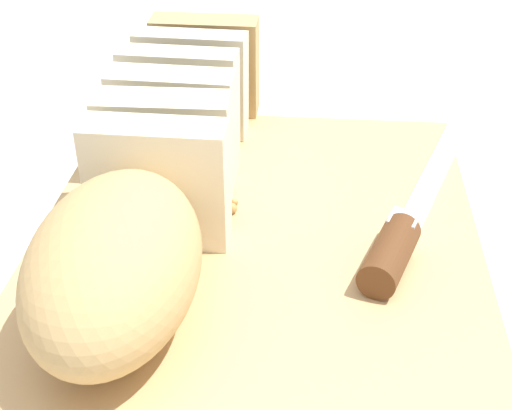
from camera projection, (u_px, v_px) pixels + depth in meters
name	position (u px, v px, depth m)	size (l,w,h in m)	color
ground_plane	(256.00, 269.00, 0.51)	(3.00, 3.00, 0.00)	beige
cutting_board	(256.00, 257.00, 0.50)	(0.40, 0.30, 0.02)	tan
bread_loaf	(155.00, 174.00, 0.49)	(0.39, 0.10, 0.09)	tan
bread_knife	(400.00, 236.00, 0.49)	(0.25, 0.10, 0.02)	silver
crumb_near_knife	(232.00, 208.00, 0.53)	(0.01, 0.01, 0.01)	tan
crumb_near_loaf	(235.00, 202.00, 0.54)	(0.00, 0.00, 0.00)	tan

